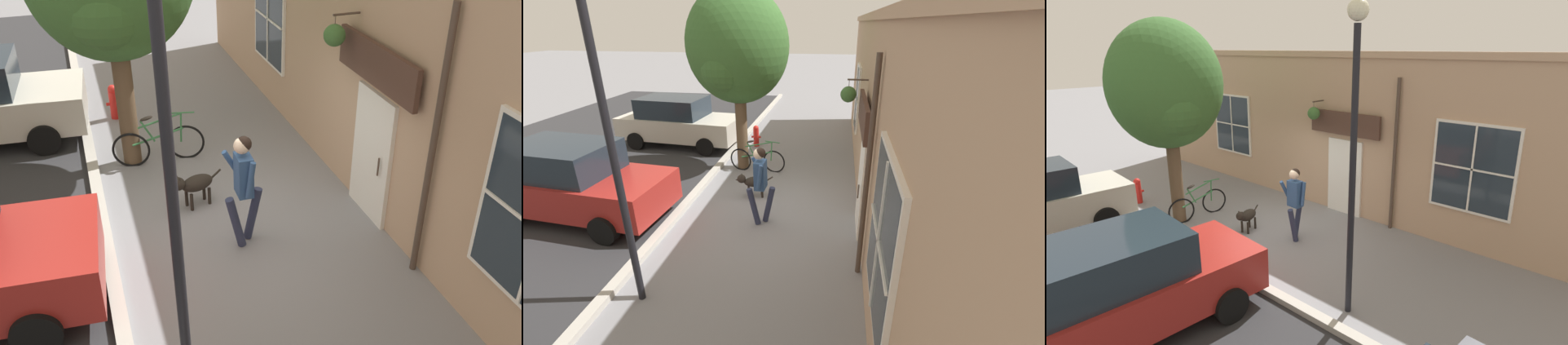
# 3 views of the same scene
# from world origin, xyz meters

# --- Properties ---
(ground_plane) EXTENTS (90.00, 90.00, 0.00)m
(ground_plane) POSITION_xyz_m (0.00, 0.00, 0.00)
(ground_plane) COLOR gray
(curb_and_road) EXTENTS (10.10, 28.00, 0.12)m
(curb_and_road) POSITION_xyz_m (5.85, 0.00, 0.02)
(curb_and_road) COLOR #B2ADA3
(curb_and_road) RESTS_ON ground_plane
(storefront_facade) EXTENTS (0.95, 18.00, 4.39)m
(storefront_facade) POSITION_xyz_m (-2.34, 0.00, 2.21)
(storefront_facade) COLOR tan
(storefront_facade) RESTS_ON ground_plane
(pedestrian_walking) EXTENTS (0.62, 0.56, 1.80)m
(pedestrian_walking) POSITION_xyz_m (-0.02, 0.65, 1.10)
(pedestrian_walking) COLOR #282D47
(pedestrian_walking) RESTS_ON ground_plane
(dog_on_leash) EXTENTS (0.95, 0.45, 0.67)m
(dog_on_leash) POSITION_xyz_m (0.48, -0.55, 0.43)
(dog_on_leash) COLOR black
(dog_on_leash) RESTS_ON ground_plane
(street_tree_by_curb) EXTENTS (2.85, 2.56, 5.17)m
(street_tree_by_curb) POSITION_xyz_m (1.26, -2.38, 3.53)
(street_tree_by_curb) COLOR brown
(street_tree_by_curb) RESTS_ON ground_plane
(leaning_bicycle) EXTENTS (1.74, 0.21, 1.01)m
(leaning_bicycle) POSITION_xyz_m (0.75, -2.26, 0.38)
(leaning_bicycle) COLOR black
(leaning_bicycle) RESTS_ON ground_plane
(parked_car_nearest_curb) EXTENTS (4.42, 2.19, 1.75)m
(parked_car_nearest_curb) POSITION_xyz_m (4.12, -4.27, 0.88)
(parked_car_nearest_curb) COLOR beige
(parked_car_nearest_curb) RESTS_ON ground_plane
(parked_car_mid_block) EXTENTS (4.42, 2.19, 1.75)m
(parked_car_mid_block) POSITION_xyz_m (4.29, 0.99, 0.88)
(parked_car_mid_block) COLOR maroon
(parked_car_mid_block) RESTS_ON ground_plane
(street_lamp) EXTENTS (0.32, 0.32, 5.15)m
(street_lamp) POSITION_xyz_m (1.42, 3.29, 3.34)
(street_lamp) COLOR black
(street_lamp) RESTS_ON ground_plane
(fire_hydrant) EXTENTS (0.34, 0.20, 0.77)m
(fire_hydrant) POSITION_xyz_m (1.32, -4.54, 0.40)
(fire_hydrant) COLOR red
(fire_hydrant) RESTS_ON ground_plane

